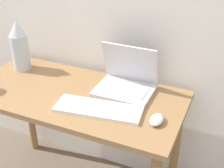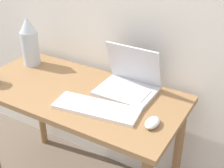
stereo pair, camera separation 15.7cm
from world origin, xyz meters
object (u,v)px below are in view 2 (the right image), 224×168
(laptop, at_px, (129,82))
(mouse, at_px, (152,123))
(keyboard, at_px, (96,108))
(vase, at_px, (30,42))

(laptop, height_order, mouse, laptop)
(laptop, bearing_deg, keyboard, -101.53)
(keyboard, distance_m, mouse, 0.29)
(vase, bearing_deg, laptop, 1.53)
(keyboard, bearing_deg, mouse, 4.29)
(laptop, xyz_separation_m, vase, (-0.69, -0.02, 0.10))
(laptop, xyz_separation_m, keyboard, (-0.05, -0.25, -0.04))
(laptop, xyz_separation_m, mouse, (0.24, -0.23, -0.04))
(keyboard, xyz_separation_m, vase, (-0.64, 0.23, 0.14))
(keyboard, bearing_deg, vase, 160.12)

